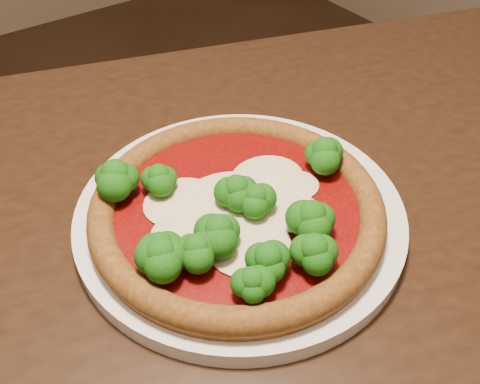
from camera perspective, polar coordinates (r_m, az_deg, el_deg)
dining_table at (r=0.59m, az=-4.50°, el=-13.14°), size 1.53×1.21×0.75m
plate at (r=0.54m, az=-0.00°, el=-2.41°), size 0.33×0.33×0.02m
pizza at (r=0.51m, az=-0.53°, el=-1.93°), size 0.29×0.29×0.06m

